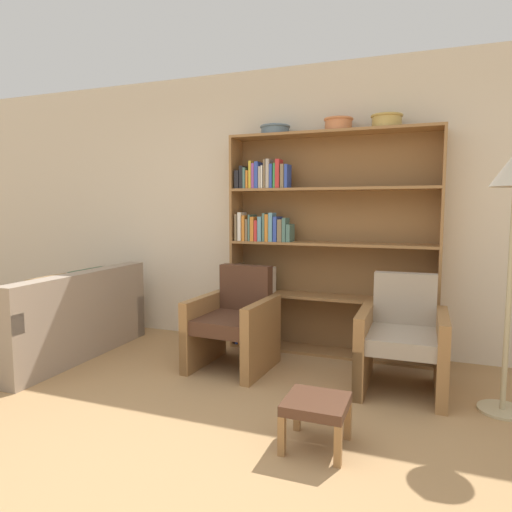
# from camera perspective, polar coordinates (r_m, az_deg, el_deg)

# --- Properties ---
(ground_plane) EXTENTS (24.00, 24.00, 0.00)m
(ground_plane) POSITION_cam_1_polar(r_m,az_deg,el_deg) (2.69, -11.39, -25.23)
(ground_plane) COLOR #A87F51
(wall_back) EXTENTS (12.00, 0.06, 2.75)m
(wall_back) POSITION_cam_1_polar(r_m,az_deg,el_deg) (4.59, 5.07, 5.86)
(wall_back) COLOR beige
(wall_back) RESTS_ON ground
(bookshelf) EXTENTS (1.94, 0.30, 2.08)m
(bookshelf) POSITION_cam_1_polar(r_m,az_deg,el_deg) (4.39, 6.96, 1.45)
(bookshelf) COLOR olive
(bookshelf) RESTS_ON ground
(bowl_sage) EXTENTS (0.29, 0.29, 0.09)m
(bowl_sage) POSITION_cam_1_polar(r_m,az_deg,el_deg) (4.51, 2.41, 15.50)
(bowl_sage) COLOR slate
(bowl_sage) RESTS_ON bookshelf
(bowl_stoneware) EXTENTS (0.27, 0.27, 0.12)m
(bowl_stoneware) POSITION_cam_1_polar(r_m,az_deg,el_deg) (4.37, 10.26, 15.95)
(bowl_stoneware) COLOR #C67547
(bowl_stoneware) RESTS_ON bookshelf
(bowl_copper) EXTENTS (0.28, 0.28, 0.12)m
(bowl_copper) POSITION_cam_1_polar(r_m,az_deg,el_deg) (4.31, 16.02, 15.95)
(bowl_copper) COLOR tan
(bowl_copper) RESTS_ON bookshelf
(couch) EXTENTS (0.97, 1.71, 0.80)m
(couch) POSITION_cam_1_polar(r_m,az_deg,el_deg) (4.77, -23.88, -7.83)
(couch) COLOR gray
(couch) RESTS_ON ground
(armchair_leather) EXTENTS (0.68, 0.72, 0.87)m
(armchair_leather) POSITION_cam_1_polar(r_m,az_deg,el_deg) (4.02, -2.68, -8.33)
(armchair_leather) COLOR olive
(armchair_leather) RESTS_ON ground
(armchair_cushioned) EXTENTS (0.65, 0.69, 0.87)m
(armchair_cushioned) POSITION_cam_1_polar(r_m,az_deg,el_deg) (3.71, 17.83, -9.87)
(armchair_cushioned) COLOR olive
(armchair_cushioned) RESTS_ON ground
(footstool) EXTENTS (0.36, 0.36, 0.29)m
(footstool) POSITION_cam_1_polar(r_m,az_deg,el_deg) (2.81, 7.54, -18.29)
(footstool) COLOR olive
(footstool) RESTS_ON ground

